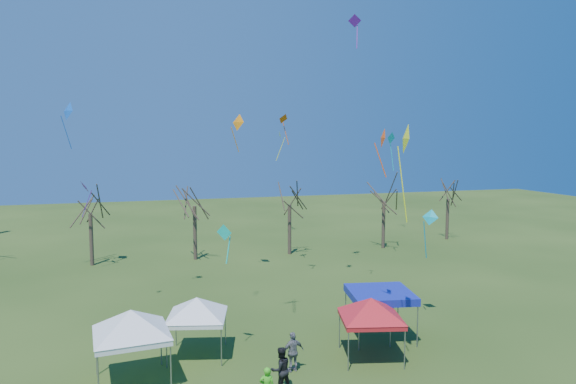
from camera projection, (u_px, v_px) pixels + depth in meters
name	position (u px, v px, depth m)	size (l,w,h in m)	color
ground	(316.00, 383.00, 21.76)	(140.00, 140.00, 0.00)	#2A4315
tree_1	(90.00, 195.00, 41.65)	(3.42, 3.42, 7.54)	#3D2D21
tree_2	(194.00, 187.00, 43.71)	(3.71, 3.71, 8.18)	#3D2D21
tree_3	(290.00, 187.00, 45.79)	(3.59, 3.59, 7.91)	#3D2D21
tree_4	(384.00, 185.00, 48.38)	(3.58, 3.58, 7.89)	#3D2D21
tree_5	(448.00, 184.00, 52.74)	(3.39, 3.39, 7.46)	#3D2D21
tent_white_west	(131.00, 315.00, 21.45)	(4.19, 4.19, 3.71)	gray
tent_white_mid	(197.00, 301.00, 24.30)	(3.63, 3.63, 3.30)	gray
tent_red	(371.00, 302.00, 23.95)	(3.75, 3.75, 3.40)	gray
tent_blue	(380.00, 295.00, 26.58)	(3.68, 3.68, 2.49)	gray
person_dark	(281.00, 369.00, 20.99)	(0.90, 0.70, 1.86)	black
person_grey	(293.00, 352.00, 22.81)	(1.05, 0.44, 1.79)	slate
kite_1	(225.00, 233.00, 23.90)	(0.73, 0.65, 1.84)	#0DCCB2
kite_18	(355.00, 22.00, 30.67)	(0.87, 0.68, 2.04)	purple
kite_5	(405.00, 140.00, 20.63)	(0.63, 1.27, 4.07)	#EFFF1A
kite_11	(238.00, 123.00, 37.31)	(0.97, 1.28, 2.81)	orange
kite_12	(391.00, 139.00, 43.17)	(1.06, 0.74, 3.27)	#0DC1D0
kite_22	(280.00, 137.00, 43.41)	(0.77, 0.82, 2.49)	#F2FF1A
kite_2	(67.00, 111.00, 38.11)	(1.16, 1.45, 3.53)	blue
kite_19	(283.00, 119.00, 39.28)	(1.08, 0.98, 2.40)	#E4530C
kite_17	(430.00, 218.00, 28.58)	(0.87, 0.98, 2.86)	#0CAAB4
kite_27	(382.00, 139.00, 22.05)	(0.57, 0.89, 2.16)	#F44D0C
kite_13	(85.00, 187.00, 39.76)	(0.98, 1.26, 2.81)	#6017A6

